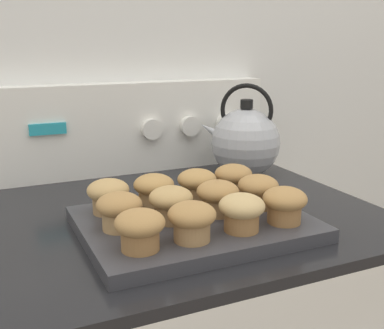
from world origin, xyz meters
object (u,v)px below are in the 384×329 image
at_px(muffin_r0_c0, 140,228).
at_px(muffin_r0_c1, 192,220).
at_px(muffin_r1_c1, 171,203).
at_px(muffin_r0_c2, 242,211).
at_px(muffin_r1_c0, 119,209).
at_px(muffin_r2_c2, 197,183).
at_px(muffin_r0_c3, 285,203).
at_px(muffin_r2_c3, 233,178).
at_px(muffin_r1_c3, 258,190).
at_px(muffin_r2_c0, 108,195).
at_px(tea_kettle, 245,141).
at_px(muffin_r2_c1, 154,189).
at_px(muffin_pan, 194,224).
at_px(muffin_r1_c2, 218,196).

distance_m(muffin_r0_c0, muffin_r0_c1, 0.08).
relative_size(muffin_r0_c0, muffin_r1_c1, 1.00).
relative_size(muffin_r0_c2, muffin_r1_c0, 1.00).
bearing_deg(muffin_r2_c2, muffin_r0_c2, -89.87).
bearing_deg(muffin_r1_c1, muffin_r0_c3, -25.97).
distance_m(muffin_r0_c1, muffin_r2_c3, 0.23).
height_order(muffin_r0_c0, muffin_r0_c3, same).
bearing_deg(muffin_r0_c1, muffin_r2_c2, 62.50).
bearing_deg(muffin_r0_c1, muffin_r1_c3, 26.67).
height_order(muffin_r2_c0, muffin_r2_c2, same).
bearing_deg(tea_kettle, muffin_r2_c1, -149.11).
xyz_separation_m(muffin_r2_c1, tea_kettle, (0.28, 0.17, 0.03)).
bearing_deg(muffin_r2_c2, muffin_r1_c1, -136.51).
distance_m(muffin_pan, muffin_r2_c0, 0.15).
bearing_deg(muffin_r2_c0, muffin_r0_c1, -64.44).
relative_size(muffin_r1_c3, muffin_r2_c2, 1.00).
bearing_deg(muffin_r1_c3, muffin_r0_c2, -134.84).
relative_size(muffin_pan, tea_kettle, 1.71).
distance_m(muffin_r0_c2, muffin_r2_c0, 0.23).
relative_size(muffin_r1_c2, muffin_r2_c2, 1.00).
bearing_deg(muffin_r1_c3, muffin_r1_c2, -179.14).
height_order(muffin_r0_c1, muffin_r0_c3, same).
height_order(muffin_r1_c1, muffin_r2_c2, same).
xyz_separation_m(muffin_r1_c2, tea_kettle, (0.20, 0.25, 0.03)).
xyz_separation_m(muffin_r0_c0, muffin_r2_c0, (-0.00, 0.16, 0.00)).
xyz_separation_m(muffin_r1_c0, tea_kettle, (0.37, 0.25, 0.03)).
height_order(muffin_r0_c3, muffin_r1_c3, same).
height_order(muffin_r0_c1, muffin_r1_c1, same).
relative_size(muffin_r1_c2, muffin_r2_c1, 1.00).
relative_size(muffin_r0_c2, tea_kettle, 0.33).
distance_m(muffin_r0_c1, muffin_r1_c0, 0.12).
bearing_deg(muffin_r1_c3, muffin_r2_c2, 135.19).
distance_m(muffin_pan, muffin_r1_c2, 0.06).
relative_size(muffin_r0_c2, muffin_r2_c1, 1.00).
relative_size(muffin_pan, muffin_r1_c3, 5.15).
relative_size(muffin_r1_c1, muffin_r2_c0, 1.00).
bearing_deg(muffin_r2_c2, muffin_r0_c0, -135.34).
relative_size(muffin_r1_c0, muffin_r1_c1, 1.00).
distance_m(muffin_r1_c1, muffin_r2_c2, 0.11).
bearing_deg(muffin_r1_c0, muffin_r1_c1, -2.00).
relative_size(muffin_r0_c1, muffin_r1_c3, 1.00).
height_order(muffin_r1_c0, muffin_r2_c3, same).
bearing_deg(muffin_r0_c0, tea_kettle, 42.33).
xyz_separation_m(muffin_r0_c2, muffin_r2_c3, (0.08, 0.16, 0.00)).
bearing_deg(muffin_r1_c2, muffin_pan, 177.13).
bearing_deg(muffin_r1_c3, muffin_pan, 179.55).
height_order(muffin_r2_c0, muffin_r2_c3, same).
bearing_deg(muffin_r2_c0, muffin_r0_c2, -44.86).
bearing_deg(muffin_r1_c1, muffin_r1_c0, 178.00).
bearing_deg(muffin_r2_c0, muffin_r2_c3, -0.17).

